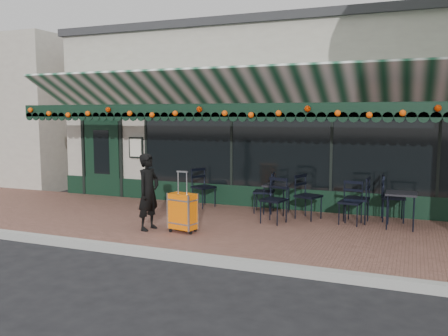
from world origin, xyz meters
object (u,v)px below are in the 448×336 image
at_px(chair_a_front, 351,203).
at_px(chair_b_right, 308,197).
at_px(suitcase, 183,212).
at_px(woman, 149,192).
at_px(cafe_table_a, 401,196).
at_px(chair_a_right, 393,198).
at_px(chair_solo, 204,187).
at_px(cafe_table_b, 276,188).
at_px(chair_a_left, 357,199).
at_px(chair_b_left, 264,192).
at_px(chair_b_front, 274,200).

relative_size(chair_a_front, chair_b_right, 0.92).
distance_m(suitcase, chair_a_front, 3.41).
xyz_separation_m(woman, cafe_table_a, (4.52, 1.94, -0.10)).
xyz_separation_m(suitcase, chair_a_front, (2.86, 1.85, 0.06)).
height_order(chair_a_right, chair_b_right, chair_a_right).
relative_size(cafe_table_a, chair_a_right, 0.72).
bearing_deg(chair_b_right, chair_solo, 102.09).
xyz_separation_m(cafe_table_b, chair_a_left, (1.78, -0.20, -0.11)).
bearing_deg(chair_b_left, chair_a_right, 84.51).
height_order(cafe_table_a, cafe_table_b, cafe_table_a).
height_order(suitcase, chair_a_right, suitcase).
relative_size(chair_a_right, chair_solo, 1.04).
bearing_deg(woman, cafe_table_b, -30.87).
bearing_deg(chair_a_front, chair_a_left, 73.88).
height_order(suitcase, chair_solo, suitcase).
bearing_deg(chair_b_left, suitcase, -30.23).
bearing_deg(chair_b_right, chair_a_right, -54.80).
bearing_deg(suitcase, woman, -162.33).
bearing_deg(chair_a_left, cafe_table_b, -93.76).
height_order(cafe_table_a, chair_b_right, chair_b_right).
height_order(chair_a_left, chair_solo, chair_a_left).
distance_m(woman, chair_a_left, 4.26).
height_order(suitcase, chair_b_left, suitcase).
bearing_deg(chair_a_left, suitcase, -52.05).
height_order(chair_a_right, chair_b_left, chair_a_right).
xyz_separation_m(chair_a_left, chair_b_front, (-1.58, -0.72, -0.01)).
relative_size(chair_b_left, chair_solo, 0.99).
bearing_deg(woman, cafe_table_a, -59.05).
height_order(woman, suitcase, woman).
bearing_deg(chair_a_right, woman, 114.01).
distance_m(chair_a_front, chair_b_front, 1.55).
bearing_deg(cafe_table_b, chair_b_front, -77.73).
bearing_deg(chair_a_left, woman, -56.73).
relative_size(cafe_table_b, chair_solo, 0.70).
bearing_deg(suitcase, chair_b_front, 56.77).
bearing_deg(cafe_table_a, chair_solo, 173.12).
relative_size(woman, chair_b_front, 1.57).
bearing_deg(chair_solo, cafe_table_a, -70.42).
height_order(chair_a_right, chair_a_front, chair_a_right).
distance_m(chair_a_right, chair_b_front, 2.52).
bearing_deg(chair_b_right, chair_a_left, -66.45).
xyz_separation_m(chair_a_left, chair_b_left, (-2.07, 0.22, -0.02)).
height_order(cafe_table_a, chair_b_left, chair_b_left).
height_order(chair_b_left, chair_b_front, chair_b_front).
relative_size(chair_a_right, chair_a_front, 1.11).
relative_size(woman, chair_a_right, 1.50).
distance_m(woman, suitcase, 0.78).
bearing_deg(chair_a_right, chair_b_right, 98.56).
xyz_separation_m(chair_a_left, chair_b_right, (-1.00, -0.06, -0.00)).
distance_m(woman, chair_b_right, 3.40).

